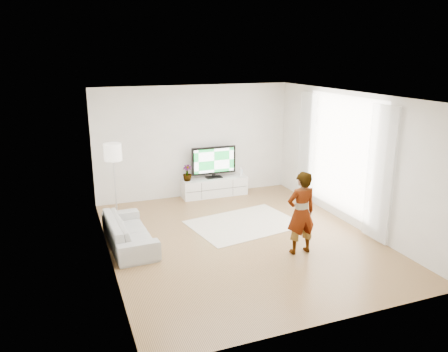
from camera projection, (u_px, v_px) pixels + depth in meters
name	position (u px, v px, depth m)	size (l,w,h in m)	color
floor	(241.00, 239.00, 8.62)	(6.00, 6.00, 0.00)	#A87F4B
ceiling	(242.00, 96.00, 7.86)	(6.00, 6.00, 0.00)	white
wall_left	(105.00, 184.00, 7.39)	(0.02, 6.00, 2.80)	white
wall_right	(352.00, 160.00, 9.10)	(0.02, 6.00, 2.80)	white
wall_back	(195.00, 142.00, 10.94)	(5.00, 0.02, 2.80)	white
wall_front	(334.00, 228.00, 5.54)	(5.00, 0.02, 2.80)	white
window	(342.00, 154.00, 9.35)	(0.01, 2.60, 2.50)	white
curtain_near	(380.00, 174.00, 8.18)	(0.04, 0.70, 2.60)	white
curtain_far	(307.00, 147.00, 10.51)	(0.04, 0.70, 2.60)	white
media_console	(214.00, 187.00, 11.19)	(1.68, 0.48, 0.47)	white
television	(214.00, 161.00, 11.03)	(1.16, 0.23, 0.81)	black
game_console	(241.00, 172.00, 11.35)	(0.08, 0.15, 0.19)	white
potted_plant	(187.00, 173.00, 10.83)	(0.23, 0.23, 0.40)	#3F7238
rug	(244.00, 224.00, 9.38)	(2.22, 1.60, 0.01)	silver
player	(301.00, 213.00, 7.82)	(0.56, 0.37, 1.54)	#334772
sofa	(129.00, 231.00, 8.29)	(1.90, 0.74, 0.55)	#B3B3AE
floor_lamp	(113.00, 156.00, 9.31)	(0.38, 0.38, 1.69)	silver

